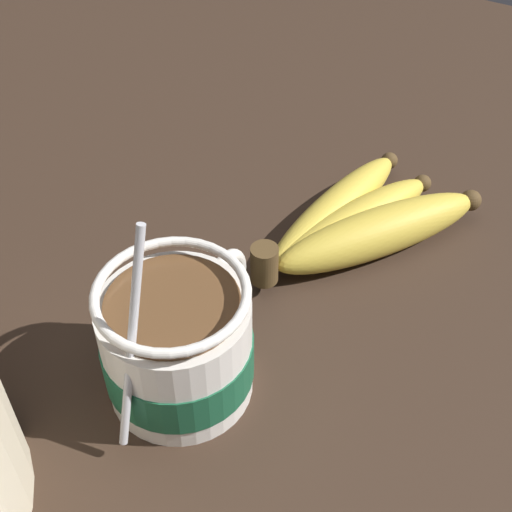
% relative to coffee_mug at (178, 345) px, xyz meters
% --- Properties ---
extents(table, '(1.26, 1.26, 0.04)m').
position_rel_coffee_mug_xyz_m(table, '(0.02, -0.01, -0.06)').
color(table, '#332319').
rests_on(table, ground).
extents(coffee_mug, '(0.14, 0.09, 0.15)m').
position_rel_coffee_mug_xyz_m(coffee_mug, '(0.00, 0.00, 0.00)').
color(coffee_mug, white).
rests_on(coffee_mug, table).
extents(banana_bunch, '(0.19, 0.13, 0.04)m').
position_rel_coffee_mug_xyz_m(banana_bunch, '(0.18, -0.04, -0.02)').
color(banana_bunch, '#4C381E').
rests_on(banana_bunch, table).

